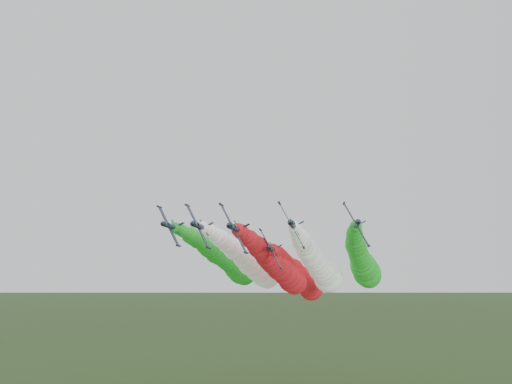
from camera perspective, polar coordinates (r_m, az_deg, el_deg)
jet_lead at (r=121.22m, az=2.67°, el=-8.59°), size 11.84×64.48×16.90m
jet_inner_left at (r=132.56m, az=-0.54°, el=-8.18°), size 11.91×64.54×16.96m
jet_inner_right at (r=129.45m, az=7.17°, el=-8.25°), size 12.61×65.24×17.67m
jet_outer_left at (r=140.80m, az=-3.32°, el=-7.90°), size 11.97×64.61×17.03m
jet_outer_right at (r=135.48m, az=12.12°, el=-7.93°), size 12.10×64.73×17.16m
jet_trail at (r=143.90m, az=5.08°, el=-9.68°), size 12.23×64.87×17.29m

